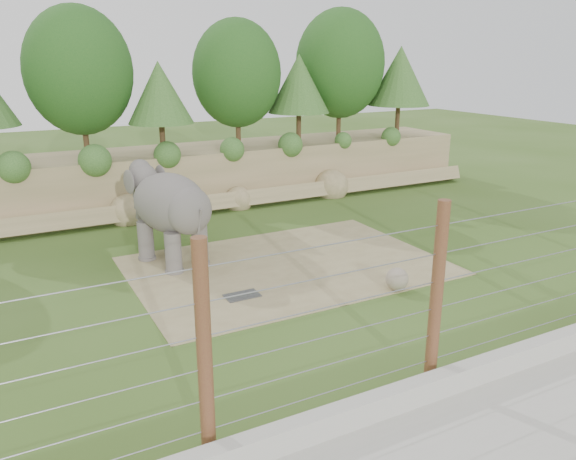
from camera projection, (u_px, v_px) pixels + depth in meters
name	position (u px, v px, depth m)	size (l,w,h in m)	color
ground	(321.00, 303.00, 15.86)	(90.00, 90.00, 0.00)	#3C5C1D
back_embankment	(190.00, 118.00, 25.64)	(30.00, 5.52, 8.77)	olive
dirt_patch	(287.00, 266.00, 18.61)	(10.00, 7.00, 0.02)	#918056
drain_grate	(242.00, 296.00, 16.23)	(1.00, 0.60, 0.03)	#262628
elephant	(171.00, 217.00, 18.49)	(1.69, 3.94, 3.19)	#655E5A
stone_ball	(397.00, 279.00, 16.58)	(0.68, 0.68, 0.68)	gray
retaining_wall	(447.00, 382.00, 11.56)	(26.00, 0.35, 0.50)	beige
walkway	(525.00, 449.00, 9.95)	(26.00, 4.00, 0.01)	beige
barrier_fence	(437.00, 295.00, 11.46)	(20.26, 0.26, 4.00)	#5C2B20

